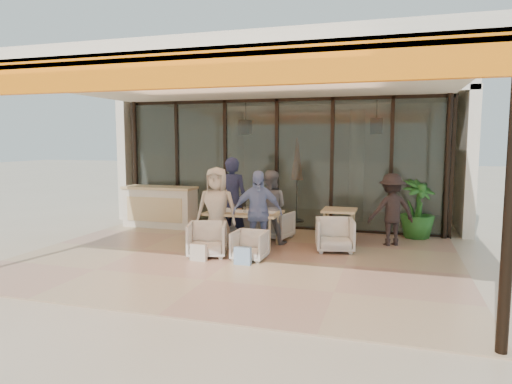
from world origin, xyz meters
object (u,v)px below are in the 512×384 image
dining_table (244,214)px  chair_far_right (275,224)px  host_counter (160,207)px  diner_periwinkle (257,212)px  chair_near_right (250,244)px  diner_navy (232,199)px  chair_near_left (207,238)px  diner_cream (217,209)px  chair_far_left (240,222)px  potted_palm (417,209)px  standing_woman (391,210)px  side_chair (335,233)px  side_table (339,214)px  diner_grey (270,207)px

dining_table → chair_far_right: size_ratio=2.15×
host_counter → diner_periwinkle: 3.67m
chair_near_right → diner_navy: diner_navy is taller
chair_near_left → diner_periwinkle: (0.84, 0.50, 0.45)m
chair_near_right → diner_cream: diner_cream is taller
chair_far_left → potted_palm: 3.98m
diner_cream → standing_woman: diner_cream is taller
chair_near_right → potted_palm: (3.01, 2.85, 0.36)m
chair_far_right → side_chair: bearing=162.6°
side_table → side_chair: size_ratio=1.01×
chair_far_left → chair_near_left: size_ratio=0.92×
chair_near_right → diner_navy: bearing=122.4°
dining_table → diner_grey: size_ratio=0.96×
diner_navy → standing_woman: bearing=-174.4°
diner_navy → diner_cream: 0.90m
diner_cream → side_chair: (2.25, 0.60, -0.47)m
host_counter → dining_table: 3.06m
diner_periwinkle → side_table: size_ratio=2.18×
host_counter → chair_far_right: host_counter is taller
dining_table → diner_periwinkle: (0.43, -0.46, 0.13)m
chair_near_left → diner_cream: diner_cream is taller
side_chair → chair_far_right: bearing=138.0°
side_table → standing_woman: size_ratio=0.49×
side_table → standing_woman: (1.05, 0.10, 0.12)m
diner_grey → standing_woman: bearing=-171.1°
diner_grey → diner_cream: bearing=43.4°
host_counter → diner_navy: (2.29, -0.99, 0.39)m
diner_navy → standing_woman: (3.30, 0.54, -0.16)m
host_counter → side_table: host_counter is taller
host_counter → side_table: 4.58m
chair_far_left → diner_navy: (0.00, -0.50, 0.59)m
diner_navy → side_chair: 2.34m
diner_periwinkle → standing_woman: size_ratio=1.07×
diner_navy → standing_woman: 3.35m
diner_grey → diner_periwinkle: diner_periwinkle is taller
chair_far_left → standing_woman: (3.30, 0.04, 0.42)m
diner_periwinkle → host_counter: bearing=131.8°
chair_near_left → potted_palm: (3.85, 2.85, 0.30)m
diner_cream → chair_near_left: bearing=-96.1°
side_chair → diner_cream: bearing=-177.5°
chair_far_right → side_chair: (1.41, -0.80, 0.02)m
diner_navy → diner_periwinkle: bearing=129.2°
diner_periwinkle → potted_palm: size_ratio=1.22×
diner_cream → side_chair: size_ratio=2.26×
chair_far_left → side_chair: side_chair is taller
side_table → standing_woman: bearing=5.3°
chair_far_left → chair_far_right: (0.84, 0.00, 0.02)m
host_counter → diner_cream: size_ratio=1.11×
chair_far_right → diner_navy: 1.13m
diner_cream → side_chair: bearing=8.7°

